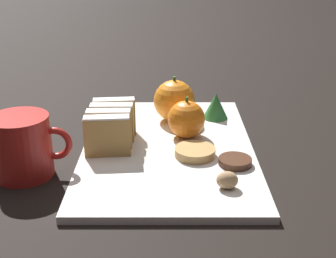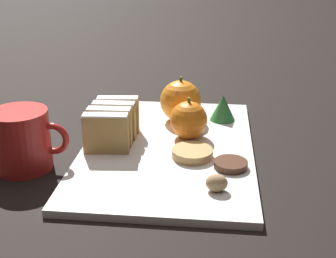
{
  "view_description": "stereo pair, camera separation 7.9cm",
  "coord_description": "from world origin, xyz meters",
  "px_view_note": "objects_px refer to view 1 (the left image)",
  "views": [
    {
      "loc": [
        -0.0,
        -0.73,
        0.35
      ],
      "look_at": [
        0.0,
        0.0,
        0.04
      ],
      "focal_mm": 50.0,
      "sensor_mm": 36.0,
      "label": 1
    },
    {
      "loc": [
        0.08,
        -0.72,
        0.35
      ],
      "look_at": [
        0.0,
        0.0,
        0.04
      ],
      "focal_mm": 50.0,
      "sensor_mm": 36.0,
      "label": 2
    }
  ],
  "objects_px": {
    "orange_far": "(186,119)",
    "coffee_mug": "(23,147)",
    "walnut": "(228,180)",
    "chocolate_cookie": "(235,161)",
    "orange_near": "(174,101)"
  },
  "relations": [
    {
      "from": "orange_far",
      "to": "coffee_mug",
      "type": "distance_m",
      "value": 0.28
    },
    {
      "from": "walnut",
      "to": "chocolate_cookie",
      "type": "height_order",
      "value": "walnut"
    },
    {
      "from": "coffee_mug",
      "to": "orange_near",
      "type": "bearing_deg",
      "value": 40.95
    },
    {
      "from": "orange_near",
      "to": "orange_far",
      "type": "relative_size",
      "value": 1.17
    },
    {
      "from": "walnut",
      "to": "orange_near",
      "type": "bearing_deg",
      "value": 105.22
    },
    {
      "from": "orange_far",
      "to": "walnut",
      "type": "relative_size",
      "value": 2.4
    },
    {
      "from": "walnut",
      "to": "chocolate_cookie",
      "type": "xyz_separation_m",
      "value": [
        0.02,
        0.07,
        -0.01
      ]
    },
    {
      "from": "coffee_mug",
      "to": "walnut",
      "type": "bearing_deg",
      "value": -11.57
    },
    {
      "from": "walnut",
      "to": "chocolate_cookie",
      "type": "bearing_deg",
      "value": 73.79
    },
    {
      "from": "chocolate_cookie",
      "to": "coffee_mug",
      "type": "height_order",
      "value": "coffee_mug"
    },
    {
      "from": "orange_far",
      "to": "chocolate_cookie",
      "type": "relative_size",
      "value": 1.42
    },
    {
      "from": "walnut",
      "to": "coffee_mug",
      "type": "bearing_deg",
      "value": 168.43
    },
    {
      "from": "chocolate_cookie",
      "to": "coffee_mug",
      "type": "relative_size",
      "value": 0.43
    },
    {
      "from": "chocolate_cookie",
      "to": "orange_near",
      "type": "bearing_deg",
      "value": 115.98
    },
    {
      "from": "chocolate_cookie",
      "to": "orange_far",
      "type": "bearing_deg",
      "value": 123.43
    }
  ]
}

